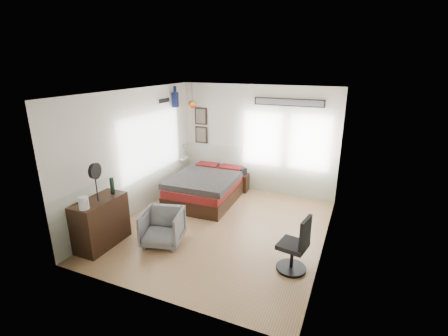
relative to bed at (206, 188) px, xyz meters
The scene contains 12 objects.
ground_plane 1.50m from the bed, 52.47° to the right, with size 4.00×4.50×0.01m, color olive.
room_shell 1.82m from the bed, 50.11° to the right, with size 4.02×4.52×2.71m.
wall_decor 1.96m from the bed, 104.72° to the left, with size 3.55×1.32×1.44m.
bed is the anchor object (origin of this frame).
dresser 2.73m from the bed, 108.06° to the right, with size 0.48×1.00×0.90m, color black.
armchair 2.12m from the bed, 86.05° to the right, with size 0.70×0.72×0.66m, color slate.
nightstand 1.03m from the bed, 59.23° to the left, with size 0.45×0.36×0.45m, color black.
task_chair 3.24m from the bed, 37.75° to the right, with size 0.50×0.50×0.97m.
kettle 3.15m from the bed, 104.42° to the right, with size 0.19×0.16×0.22m.
bottle 2.51m from the bed, 109.18° to the right, with size 0.08×0.08×0.30m, color black.
stand_fan 2.97m from the bed, 106.62° to the right, with size 0.12×0.29×0.70m.
black_bag 1.05m from the bed, 59.23° to the left, with size 0.32×0.20×0.19m, color black.
Camera 1 is at (2.40, -5.37, 3.22)m, focal length 26.00 mm.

